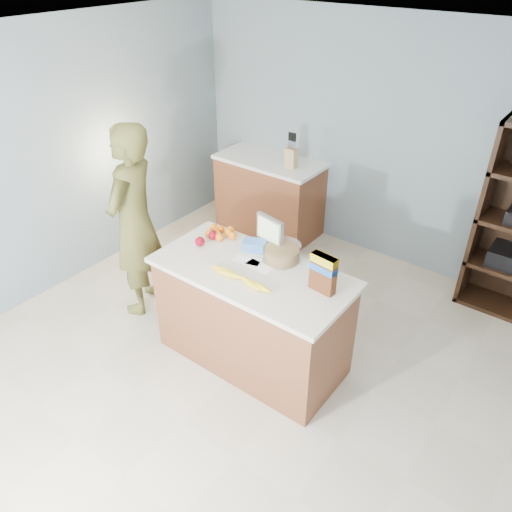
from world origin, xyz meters
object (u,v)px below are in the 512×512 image
Objects in this scene: person at (134,222)px; tv at (270,231)px; cereal_box at (323,271)px; counter_peninsula at (252,319)px.

person is 6.38× the size of tv.
tv is 0.97× the size of cereal_box.
cereal_box is (0.55, 0.09, 0.65)m from counter_peninsula.
tv is at bearing 103.01° from counter_peninsula.
counter_peninsula is 0.73m from tv.
counter_peninsula is 5.35× the size of cereal_box.
tv is 0.68m from cereal_box.
cereal_box is (1.84, 0.13, 0.17)m from person.
person is at bearing -178.52° from counter_peninsula.
counter_peninsula is 0.87× the size of person.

